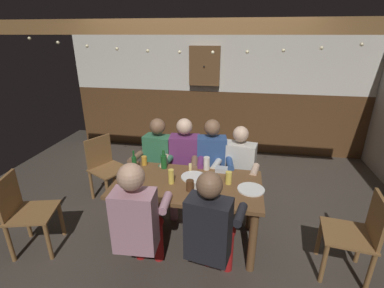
{
  "coord_description": "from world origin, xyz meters",
  "views": [
    {
      "loc": [
        0.51,
        -2.55,
        2.21
      ],
      "look_at": [
        0.0,
        0.29,
        1.07
      ],
      "focal_mm": 26.11,
      "sensor_mm": 36.0,
      "label": 1
    }
  ],
  "objects_px": {
    "person_5": "(211,229)",
    "plate_1": "(251,189)",
    "pint_glass_6": "(171,177)",
    "person_1": "(184,162)",
    "dining_table": "(187,192)",
    "chair_empty_near_right": "(358,234)",
    "table_candle": "(190,167)",
    "pint_glass_2": "(144,161)",
    "bottle_0": "(164,161)",
    "person_4": "(138,219)",
    "pint_glass_0": "(190,185)",
    "plate_0": "(193,177)",
    "pint_glass_3": "(197,189)",
    "chair_empty_far_end": "(24,211)",
    "bottle_1": "(134,163)",
    "person_0": "(157,160)",
    "person_3": "(237,168)",
    "pint_glass_8": "(211,185)",
    "wall_dart_cabinet": "(205,66)",
    "person_2": "(211,164)",
    "pint_glass_7": "(207,163)",
    "condiment_caddy": "(221,170)",
    "pint_glass_4": "(229,178)",
    "pint_glass_5": "(131,174)",
    "chair_empty_near_left": "(105,166)",
    "pint_glass_1": "(210,195)"
  },
  "relations": [
    {
      "from": "plate_0",
      "to": "bottle_0",
      "type": "height_order",
      "value": "bottle_0"
    },
    {
      "from": "person_4",
      "to": "person_5",
      "type": "distance_m",
      "value": 0.65
    },
    {
      "from": "pint_glass_3",
      "to": "wall_dart_cabinet",
      "type": "distance_m",
      "value": 3.05
    },
    {
      "from": "person_0",
      "to": "plate_1",
      "type": "relative_size",
      "value": 4.41
    },
    {
      "from": "person_0",
      "to": "pint_glass_2",
      "type": "relative_size",
      "value": 11.04
    },
    {
      "from": "person_1",
      "to": "dining_table",
      "type": "bearing_deg",
      "value": 98.77
    },
    {
      "from": "person_2",
      "to": "chair_empty_far_end",
      "type": "height_order",
      "value": "person_2"
    },
    {
      "from": "chair_empty_near_right",
      "to": "condiment_caddy",
      "type": "relative_size",
      "value": 6.29
    },
    {
      "from": "person_0",
      "to": "chair_empty_near_left",
      "type": "height_order",
      "value": "person_0"
    },
    {
      "from": "pint_glass_0",
      "to": "pint_glass_4",
      "type": "xyz_separation_m",
      "value": [
        0.37,
        0.21,
        0.01
      ]
    },
    {
      "from": "chair_empty_near_left",
      "to": "pint_glass_4",
      "type": "xyz_separation_m",
      "value": [
        1.75,
        -0.65,
        0.33
      ]
    },
    {
      "from": "person_5",
      "to": "plate_1",
      "type": "bearing_deg",
      "value": 71.35
    },
    {
      "from": "person_3",
      "to": "pint_glass_8",
      "type": "distance_m",
      "value": 0.82
    },
    {
      "from": "table_candle",
      "to": "pint_glass_7",
      "type": "relative_size",
      "value": 0.52
    },
    {
      "from": "bottle_0",
      "to": "dining_table",
      "type": "bearing_deg",
      "value": -41.29
    },
    {
      "from": "dining_table",
      "to": "person_2",
      "type": "xyz_separation_m",
      "value": [
        0.19,
        0.64,
        0.05
      ]
    },
    {
      "from": "table_candle",
      "to": "pint_glass_2",
      "type": "bearing_deg",
      "value": 176.21
    },
    {
      "from": "plate_1",
      "to": "chair_empty_far_end",
      "type": "bearing_deg",
      "value": -169.97
    },
    {
      "from": "person_4",
      "to": "pint_glass_0",
      "type": "distance_m",
      "value": 0.63
    },
    {
      "from": "table_candle",
      "to": "pint_glass_3",
      "type": "relative_size",
      "value": 0.52
    },
    {
      "from": "chair_empty_far_end",
      "to": "plate_1",
      "type": "bearing_deg",
      "value": 85.16
    },
    {
      "from": "chair_empty_near_right",
      "to": "bottle_0",
      "type": "height_order",
      "value": "bottle_0"
    },
    {
      "from": "person_0",
      "to": "pint_glass_3",
      "type": "relative_size",
      "value": 7.8
    },
    {
      "from": "condiment_caddy",
      "to": "pint_glass_1",
      "type": "distance_m",
      "value": 0.62
    },
    {
      "from": "person_0",
      "to": "pint_glass_3",
      "type": "bearing_deg",
      "value": 135.79
    },
    {
      "from": "chair_empty_far_end",
      "to": "bottle_1",
      "type": "height_order",
      "value": "bottle_1"
    },
    {
      "from": "pint_glass_3",
      "to": "pint_glass_4",
      "type": "distance_m",
      "value": 0.42
    },
    {
      "from": "dining_table",
      "to": "bottle_1",
      "type": "xyz_separation_m",
      "value": [
        -0.66,
        0.18,
        0.21
      ]
    },
    {
      "from": "chair_empty_near_right",
      "to": "plate_1",
      "type": "xyz_separation_m",
      "value": [
        -0.99,
        0.18,
        0.27
      ]
    },
    {
      "from": "pint_glass_3",
      "to": "plate_0",
      "type": "bearing_deg",
      "value": 105.22
    },
    {
      "from": "table_candle",
      "to": "condiment_caddy",
      "type": "relative_size",
      "value": 0.57
    },
    {
      "from": "person_3",
      "to": "plate_1",
      "type": "relative_size",
      "value": 4.25
    },
    {
      "from": "person_1",
      "to": "person_3",
      "type": "distance_m",
      "value": 0.68
    },
    {
      "from": "person_0",
      "to": "table_candle",
      "type": "bearing_deg",
      "value": 154.46
    },
    {
      "from": "condiment_caddy",
      "to": "pint_glass_4",
      "type": "xyz_separation_m",
      "value": [
        0.09,
        -0.27,
        0.04
      ]
    },
    {
      "from": "dining_table",
      "to": "person_0",
      "type": "height_order",
      "value": "person_0"
    },
    {
      "from": "dining_table",
      "to": "bottle_0",
      "type": "height_order",
      "value": "bottle_0"
    },
    {
      "from": "table_candle",
      "to": "pint_glass_8",
      "type": "height_order",
      "value": "pint_glass_8"
    },
    {
      "from": "plate_0",
      "to": "wall_dart_cabinet",
      "type": "distance_m",
      "value": 2.71
    },
    {
      "from": "condiment_caddy",
      "to": "pint_glass_5",
      "type": "height_order",
      "value": "pint_glass_5"
    },
    {
      "from": "person_0",
      "to": "person_4",
      "type": "relative_size",
      "value": 0.95
    },
    {
      "from": "plate_1",
      "to": "pint_glass_6",
      "type": "xyz_separation_m",
      "value": [
        -0.83,
        -0.01,
        0.07
      ]
    },
    {
      "from": "plate_1",
      "to": "person_5",
      "type": "bearing_deg",
      "value": -119.02
    },
    {
      "from": "person_5",
      "to": "table_candle",
      "type": "distance_m",
      "value": 1.0
    },
    {
      "from": "person_2",
      "to": "pint_glass_2",
      "type": "relative_size",
      "value": 11.26
    },
    {
      "from": "pint_glass_7",
      "to": "bottle_1",
      "type": "bearing_deg",
      "value": -168.31
    },
    {
      "from": "person_2",
      "to": "wall_dart_cabinet",
      "type": "relative_size",
      "value": 1.76
    },
    {
      "from": "dining_table",
      "to": "chair_empty_near_right",
      "type": "distance_m",
      "value": 1.68
    },
    {
      "from": "person_4",
      "to": "pint_glass_5",
      "type": "relative_size",
      "value": 8.23
    },
    {
      "from": "plate_1",
      "to": "pint_glass_3",
      "type": "xyz_separation_m",
      "value": [
        -0.52,
        -0.21,
        0.07
      ]
    }
  ]
}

